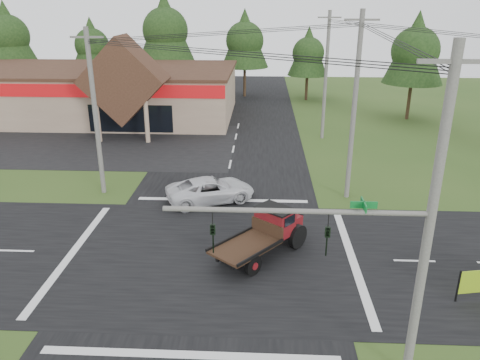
{
  "coord_description": "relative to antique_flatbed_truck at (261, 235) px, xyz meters",
  "views": [
    {
      "loc": [
        2.47,
        -20.29,
        11.87
      ],
      "look_at": [
        1.22,
        4.94,
        2.2
      ],
      "focal_mm": 35.0,
      "sensor_mm": 36.0,
      "label": 1
    }
  ],
  "objects": [
    {
      "name": "white_pickup",
      "position": [
        -3.21,
        6.66,
        -0.37
      ],
      "size": [
        6.08,
        4.52,
        1.53
      ],
      "primitive_type": "imported",
      "rotation": [
        0.0,
        0.0,
        1.98
      ],
      "color": "silver",
      "rests_on": "ground"
    },
    {
      "name": "traffic_signal_mast",
      "position": [
        3.33,
        -7.7,
        3.29
      ],
      "size": [
        8.12,
        0.24,
        7.0
      ],
      "color": "#595651",
      "rests_on": "ground"
    },
    {
      "name": "utility_pole_n",
      "position": [
        5.51,
        21.8,
        4.6
      ],
      "size": [
        2.0,
        0.3,
        11.2
      ],
      "color": "#595651",
      "rests_on": "ground"
    },
    {
      "name": "road_ew",
      "position": [
        -2.49,
        -0.2,
        -1.13
      ],
      "size": [
        120.0,
        12.0,
        0.02
      ],
      "primitive_type": "cube",
      "color": "black",
      "rests_on": "ground"
    },
    {
      "name": "tree_row_d",
      "position": [
        -2.49,
        41.8,
        6.24
      ],
      "size": [
        6.16,
        6.16,
        11.11
      ],
      "color": "#332316",
      "rests_on": "ground"
    },
    {
      "name": "tree_side_ne",
      "position": [
        15.51,
        29.8,
        6.24
      ],
      "size": [
        6.16,
        6.16,
        11.11
      ],
      "color": "#332316",
      "rests_on": "ground"
    },
    {
      "name": "utility_pole_ne",
      "position": [
        5.51,
        7.8,
        4.75
      ],
      "size": [
        2.0,
        0.3,
        11.5
      ],
      "color": "#595651",
      "rests_on": "ground"
    },
    {
      "name": "tree_row_b",
      "position": [
        -22.49,
        41.8,
        5.57
      ],
      "size": [
        5.6,
        5.6,
        10.1
      ],
      "color": "#332316",
      "rests_on": "ground"
    },
    {
      "name": "parking_apron",
      "position": [
        -16.49,
        18.8,
        -1.12
      ],
      "size": [
        28.0,
        14.0,
        0.02
      ],
      "primitive_type": "cube",
      "color": "black",
      "rests_on": "ground"
    },
    {
      "name": "antique_flatbed_truck",
      "position": [
        0.0,
        0.0,
        0.0
      ],
      "size": [
        5.09,
        5.51,
        2.28
      ],
      "primitive_type": null,
      "rotation": [
        0.0,
        0.0,
        -0.7
      ],
      "color": "#4F0B13",
      "rests_on": "ground"
    },
    {
      "name": "utility_pole_nr",
      "position": [
        5.01,
        -7.7,
        4.5
      ],
      "size": [
        2.0,
        0.3,
        11.0
      ],
      "color": "#595651",
      "rests_on": "ground"
    },
    {
      "name": "tree_row_a",
      "position": [
        -32.49,
        39.8,
        6.91
      ],
      "size": [
        6.72,
        6.72,
        12.12
      ],
      "color": "#332316",
      "rests_on": "ground"
    },
    {
      "name": "cvs_building",
      "position": [
        -18.19,
        29.37,
        1.64
      ],
      "size": [
        30.4,
        18.2,
        9.19
      ],
      "color": "gray",
      "rests_on": "ground"
    },
    {
      "name": "ground",
      "position": [
        -2.49,
        -0.2,
        -1.14
      ],
      "size": [
        120.0,
        120.0,
        0.0
      ],
      "primitive_type": "plane",
      "color": "#2E491A",
      "rests_on": "ground"
    },
    {
      "name": "utility_pole_nw",
      "position": [
        -10.49,
        7.8,
        4.25
      ],
      "size": [
        2.0,
        0.3,
        10.5
      ],
      "color": "#595651",
      "rests_on": "ground"
    },
    {
      "name": "tree_row_e",
      "position": [
        5.51,
        39.8,
        4.89
      ],
      "size": [
        5.04,
        5.04,
        9.09
      ],
      "color": "#332316",
      "rests_on": "ground"
    },
    {
      "name": "tree_row_c",
      "position": [
        -12.49,
        40.8,
        7.58
      ],
      "size": [
        7.28,
        7.28,
        13.13
      ],
      "color": "#332316",
      "rests_on": "ground"
    },
    {
      "name": "road_ns",
      "position": [
        -2.49,
        -0.2,
        -1.13
      ],
      "size": [
        12.0,
        120.0,
        0.02
      ],
      "primitive_type": "cube",
      "color": "black",
      "rests_on": "ground"
    }
  ]
}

